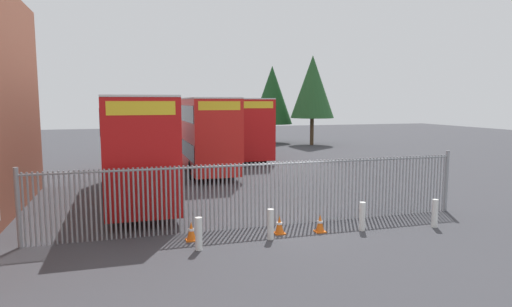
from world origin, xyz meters
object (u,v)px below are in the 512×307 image
double_decker_bus_near_gate (138,143)px  double_decker_bus_behind_fence_right (237,125)px  double_decker_bus_behind_fence_left (201,131)px  bollard_near_left (199,234)px  bollard_far_right (435,213)px  traffic_cone_mid_forecourt (279,225)px  traffic_cone_by_gate (320,223)px  traffic_cone_near_kerb (191,231)px  bollard_center_front (271,224)px  bollard_near_right (362,216)px

double_decker_bus_near_gate → double_decker_bus_behind_fence_right: same height
double_decker_bus_behind_fence_left → bollard_near_left: bearing=-100.1°
bollard_far_right → traffic_cone_mid_forecourt: bearing=171.2°
bollard_near_left → traffic_cone_by_gate: bollard_near_left is taller
double_decker_bus_behind_fence_left → traffic_cone_near_kerb: 14.23m
bollard_near_left → bollard_far_right: size_ratio=1.00×
bollard_far_right → traffic_cone_by_gate: bollard_far_right is taller
double_decker_bus_near_gate → double_decker_bus_behind_fence_left: size_ratio=1.00×
double_decker_bus_near_gate → bollard_near_left: 8.02m
bollard_center_front → bollard_far_right: 5.72m
double_decker_bus_behind_fence_left → bollard_center_front: double_decker_bus_behind_fence_left is taller
double_decker_bus_behind_fence_left → double_decker_bus_near_gate: bearing=-119.6°
double_decker_bus_behind_fence_right → bollard_far_right: (1.72, -20.18, -1.95)m
bollard_center_front → traffic_cone_mid_forecourt: size_ratio=1.61×
double_decker_bus_behind_fence_left → bollard_far_right: double_decker_bus_behind_fence_left is taller
double_decker_bus_behind_fence_right → traffic_cone_by_gate: 19.83m
double_decker_bus_near_gate → bollard_near_left: bearing=-79.7°
double_decker_bus_behind_fence_left → traffic_cone_mid_forecourt: bearing=-89.6°
double_decker_bus_near_gate → double_decker_bus_behind_fence_right: bearing=58.6°
bollard_near_left → traffic_cone_near_kerb: (-0.08, 0.92, -0.19)m
double_decker_bus_near_gate → double_decker_bus_behind_fence_left: 8.13m
double_decker_bus_behind_fence_left → traffic_cone_by_gate: (1.41, -14.14, -2.13)m
bollard_far_right → traffic_cone_near_kerb: 8.11m
traffic_cone_mid_forecourt → traffic_cone_near_kerb: same height
double_decker_bus_behind_fence_left → traffic_cone_near_kerb: double_decker_bus_behind_fence_left is taller
traffic_cone_near_kerb → double_decker_bus_near_gate: bearing=101.0°
double_decker_bus_near_gate → traffic_cone_near_kerb: bearing=-79.0°
bollard_far_right → traffic_cone_near_kerb: bearing=173.3°
double_decker_bus_near_gate → double_decker_bus_behind_fence_left: bearing=60.4°
bollard_near_left → double_decker_bus_near_gate: bearing=100.3°
bollard_near_left → traffic_cone_mid_forecourt: 2.84m
bollard_near_right → bollard_near_left: bearing=-176.5°
double_decker_bus_behind_fence_left → bollard_far_right: 15.80m
bollard_near_left → traffic_cone_near_kerb: size_ratio=1.61×
bollard_center_front → traffic_cone_mid_forecourt: (0.45, 0.46, -0.19)m
bollard_near_left → bollard_near_right: 5.44m
bollard_near_left → traffic_cone_mid_forecourt: bearing=16.1°
double_decker_bus_near_gate → traffic_cone_by_gate: size_ratio=18.32×
traffic_cone_mid_forecourt → double_decker_bus_behind_fence_left: bearing=90.4°
double_decker_bus_behind_fence_right → bollard_far_right: size_ratio=11.38×
double_decker_bus_near_gate → bollard_center_front: double_decker_bus_near_gate is taller
traffic_cone_mid_forecourt → traffic_cone_by_gate: bearing=-9.1°
double_decker_bus_behind_fence_left → traffic_cone_by_gate: bearing=-84.3°
bollard_near_left → traffic_cone_mid_forecourt: size_ratio=1.61×
double_decker_bus_near_gate → bollard_far_right: double_decker_bus_near_gate is taller
bollard_near_left → bollard_center_front: (2.27, 0.32, 0.00)m
bollard_center_front → double_decker_bus_near_gate: bearing=116.5°
traffic_cone_mid_forecourt → bollard_center_front: bearing=-134.5°
traffic_cone_near_kerb → traffic_cone_by_gate: bearing=-4.7°
double_decker_bus_behind_fence_left → double_decker_bus_behind_fence_right: bearing=56.3°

